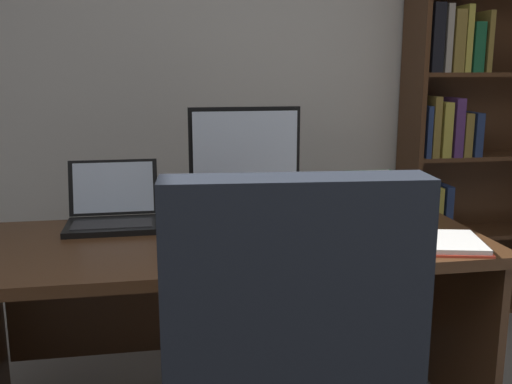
{
  "coord_description": "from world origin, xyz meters",
  "views": [
    {
      "loc": [
        -0.4,
        -0.68,
        1.32
      ],
      "look_at": [
        -0.06,
        1.26,
        0.9
      ],
      "focal_mm": 40.73,
      "sensor_mm": 36.0,
      "label": 1
    }
  ],
  "objects_px": {
    "pen": "(338,227)",
    "desk": "(226,280)",
    "laptop": "(113,212)",
    "reading_stand_with_book": "(365,192)",
    "monitor": "(245,165)",
    "keyboard": "(263,246)",
    "computer_mouse": "(173,248)",
    "bookshelf": "(468,120)",
    "notepad": "(333,229)",
    "open_binder": "(419,242)"
  },
  "relations": [
    {
      "from": "computer_mouse",
      "to": "desk",
      "type": "bearing_deg",
      "value": 48.11
    },
    {
      "from": "monitor",
      "to": "notepad",
      "type": "bearing_deg",
      "value": -34.84
    },
    {
      "from": "desk",
      "to": "monitor",
      "type": "xyz_separation_m",
      "value": [
        0.1,
        0.17,
        0.41
      ]
    },
    {
      "from": "desk",
      "to": "bookshelf",
      "type": "xyz_separation_m",
      "value": [
        1.38,
        0.75,
        0.52
      ]
    },
    {
      "from": "monitor",
      "to": "keyboard",
      "type": "xyz_separation_m",
      "value": [
        -0.0,
        -0.39,
        -0.21
      ]
    },
    {
      "from": "desk",
      "to": "reading_stand_with_book",
      "type": "xyz_separation_m",
      "value": [
        0.63,
        0.24,
        0.27
      ]
    },
    {
      "from": "monitor",
      "to": "reading_stand_with_book",
      "type": "height_order",
      "value": "monitor"
    },
    {
      "from": "keyboard",
      "to": "pen",
      "type": "distance_m",
      "value": 0.37
    },
    {
      "from": "reading_stand_with_book",
      "to": "notepad",
      "type": "xyz_separation_m",
      "value": [
        -0.23,
        -0.28,
        -0.07
      ]
    },
    {
      "from": "desk",
      "to": "computer_mouse",
      "type": "bearing_deg",
      "value": -131.89
    },
    {
      "from": "desk",
      "to": "laptop",
      "type": "relative_size",
      "value": 5.33
    },
    {
      "from": "desk",
      "to": "pen",
      "type": "xyz_separation_m",
      "value": [
        0.42,
        -0.04,
        0.2
      ]
    },
    {
      "from": "open_binder",
      "to": "notepad",
      "type": "distance_m",
      "value": 0.33
    },
    {
      "from": "bookshelf",
      "to": "monitor",
      "type": "xyz_separation_m",
      "value": [
        -1.28,
        -0.58,
        -0.1
      ]
    },
    {
      "from": "monitor",
      "to": "reading_stand_with_book",
      "type": "bearing_deg",
      "value": 7.85
    },
    {
      "from": "laptop",
      "to": "notepad",
      "type": "distance_m",
      "value": 0.85
    },
    {
      "from": "keyboard",
      "to": "open_binder",
      "type": "bearing_deg",
      "value": -5.31
    },
    {
      "from": "bookshelf",
      "to": "notepad",
      "type": "bearing_deg",
      "value": -140.82
    },
    {
      "from": "monitor",
      "to": "notepad",
      "type": "xyz_separation_m",
      "value": [
        0.3,
        -0.21,
        -0.22
      ]
    },
    {
      "from": "laptop",
      "to": "pen",
      "type": "distance_m",
      "value": 0.87
    },
    {
      "from": "bookshelf",
      "to": "laptop",
      "type": "relative_size",
      "value": 6.17
    },
    {
      "from": "monitor",
      "to": "open_binder",
      "type": "distance_m",
      "value": 0.73
    },
    {
      "from": "laptop",
      "to": "computer_mouse",
      "type": "height_order",
      "value": "laptop"
    },
    {
      "from": "desk",
      "to": "pen",
      "type": "height_order",
      "value": "pen"
    },
    {
      "from": "bookshelf",
      "to": "pen",
      "type": "xyz_separation_m",
      "value": [
        -0.95,
        -0.79,
        -0.32
      ]
    },
    {
      "from": "keyboard",
      "to": "reading_stand_with_book",
      "type": "bearing_deg",
      "value": 41.2
    },
    {
      "from": "monitor",
      "to": "pen",
      "type": "height_order",
      "value": "monitor"
    },
    {
      "from": "notepad",
      "to": "pen",
      "type": "xyz_separation_m",
      "value": [
        0.02,
        0.0,
        0.01
      ]
    },
    {
      "from": "reading_stand_with_book",
      "to": "keyboard",
      "type": "bearing_deg",
      "value": -138.8
    },
    {
      "from": "keyboard",
      "to": "reading_stand_with_book",
      "type": "relative_size",
      "value": 1.26
    },
    {
      "from": "bookshelf",
      "to": "computer_mouse",
      "type": "relative_size",
      "value": 20.64
    },
    {
      "from": "keyboard",
      "to": "reading_stand_with_book",
      "type": "xyz_separation_m",
      "value": [
        0.53,
        0.47,
        0.07
      ]
    },
    {
      "from": "monitor",
      "to": "laptop",
      "type": "relative_size",
      "value": 1.3
    },
    {
      "from": "open_binder",
      "to": "pen",
      "type": "relative_size",
      "value": 3.45
    },
    {
      "from": "desk",
      "to": "open_binder",
      "type": "height_order",
      "value": "open_binder"
    },
    {
      "from": "laptop",
      "to": "reading_stand_with_book",
      "type": "xyz_separation_m",
      "value": [
        1.05,
        0.07,
        0.03
      ]
    },
    {
      "from": "pen",
      "to": "computer_mouse",
      "type": "bearing_deg",
      "value": -163.69
    },
    {
      "from": "pen",
      "to": "desk",
      "type": "bearing_deg",
      "value": 174.37
    },
    {
      "from": "monitor",
      "to": "pen",
      "type": "bearing_deg",
      "value": -33.14
    },
    {
      "from": "laptop",
      "to": "keyboard",
      "type": "relative_size",
      "value": 0.83
    },
    {
      "from": "bookshelf",
      "to": "open_binder",
      "type": "xyz_separation_m",
      "value": [
        -0.74,
        -1.03,
        -0.32
      ]
    },
    {
      "from": "bookshelf",
      "to": "open_binder",
      "type": "distance_m",
      "value": 1.3
    },
    {
      "from": "keyboard",
      "to": "monitor",
      "type": "bearing_deg",
      "value": 90.0
    },
    {
      "from": "monitor",
      "to": "open_binder",
      "type": "xyz_separation_m",
      "value": [
        0.54,
        -0.44,
        -0.21
      ]
    },
    {
      "from": "monitor",
      "to": "laptop",
      "type": "bearing_deg",
      "value": 179.5
    },
    {
      "from": "bookshelf",
      "to": "pen",
      "type": "bearing_deg",
      "value": -140.23
    },
    {
      "from": "keyboard",
      "to": "pen",
      "type": "bearing_deg",
      "value": 29.46
    },
    {
      "from": "open_binder",
      "to": "desk",
      "type": "bearing_deg",
      "value": 170.15
    },
    {
      "from": "bookshelf",
      "to": "open_binder",
      "type": "height_order",
      "value": "bookshelf"
    },
    {
      "from": "reading_stand_with_book",
      "to": "desk",
      "type": "bearing_deg",
      "value": -159.02
    }
  ]
}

